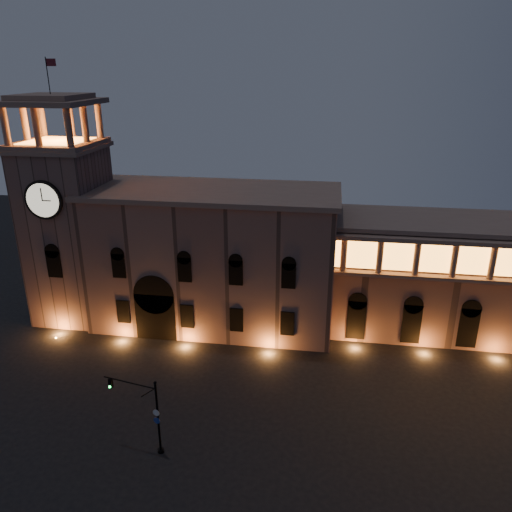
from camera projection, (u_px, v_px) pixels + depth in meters
name	position (u px, v px, depth m)	size (l,w,h in m)	color
ground	(183.00, 435.00, 45.43)	(160.00, 160.00, 0.00)	black
government_building	(213.00, 258.00, 62.84)	(30.80, 12.80, 17.60)	#78584E
clock_tower	(69.00, 225.00, 63.21)	(9.80, 9.80, 32.40)	#78584E
colonnade_wing	(491.00, 278.00, 60.40)	(40.60, 11.50, 14.50)	brown
traffic_light	(149.00, 413.00, 42.32)	(5.24, 1.33, 7.30)	black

